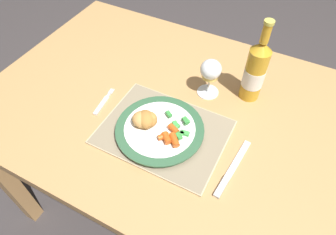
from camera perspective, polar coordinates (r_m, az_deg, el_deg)
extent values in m
plane|color=#383333|center=(1.61, 1.83, -16.11)|extent=(6.00, 6.00, 0.00)
cube|color=#AD7F4C|center=(1.00, 2.84, 1.12)|extent=(1.34, 0.87, 0.04)
cube|color=#AD7F4C|center=(1.44, -28.39, -10.40)|extent=(0.06, 0.06, 0.70)
cube|color=#AD7F4C|center=(1.73, -10.87, 8.44)|extent=(0.06, 0.06, 0.70)
cube|color=tan|center=(0.92, -0.86, -2.76)|extent=(0.38, 0.29, 0.01)
cube|color=#807259|center=(0.91, -0.87, -2.63)|extent=(0.37, 0.28, 0.00)
cylinder|color=white|center=(0.91, -1.57, -2.49)|extent=(0.22, 0.22, 0.01)
cylinder|color=#2D5638|center=(0.90, -1.58, -2.14)|extent=(0.27, 0.27, 0.01)
cylinder|color=white|center=(0.90, -1.59, -2.00)|extent=(0.21, 0.21, 0.00)
ellipsoid|color=#A87033|center=(0.89, -4.30, -0.33)|extent=(0.08, 0.08, 0.04)
ellipsoid|color=tan|center=(0.89, -5.03, -0.37)|extent=(0.07, 0.07, 0.04)
ellipsoid|color=#A87033|center=(0.90, -3.95, -0.31)|extent=(0.07, 0.07, 0.04)
ellipsoid|color=#B77F3D|center=(0.90, -3.98, -0.19)|extent=(0.08, 0.07, 0.04)
cube|color=green|center=(0.88, 3.23, -3.00)|extent=(0.03, 0.02, 0.01)
cube|color=green|center=(0.90, 1.39, -1.28)|extent=(0.02, 0.03, 0.01)
cube|color=#338438|center=(0.92, 0.14, 0.67)|extent=(0.03, 0.02, 0.01)
cube|color=#4CA84C|center=(0.89, 1.40, -1.68)|extent=(0.02, 0.01, 0.01)
cube|color=green|center=(0.88, 2.38, -3.21)|extent=(0.02, 0.02, 0.01)
cube|color=#338438|center=(0.87, 2.05, -3.52)|extent=(0.03, 0.03, 0.01)
cube|color=#338438|center=(0.90, 1.56, -1.42)|extent=(0.03, 0.02, 0.01)
cube|color=#338438|center=(0.90, 3.41, -0.63)|extent=(0.03, 0.02, 0.01)
cube|color=#4CA84C|center=(0.91, 3.46, -0.53)|extent=(0.03, 0.02, 0.01)
cylinder|color=#CC5119|center=(0.88, 1.06, -2.20)|extent=(0.04, 0.03, 0.02)
cylinder|color=#CC5119|center=(0.87, -0.87, -3.63)|extent=(0.03, 0.04, 0.02)
cylinder|color=#CC5119|center=(0.86, -0.31, -3.93)|extent=(0.04, 0.04, 0.02)
cylinder|color=#CC5119|center=(0.86, 1.20, -4.29)|extent=(0.04, 0.05, 0.02)
cube|color=silver|center=(1.01, -12.61, 2.27)|extent=(0.02, 0.09, 0.01)
cube|color=silver|center=(1.04, -11.26, 4.22)|extent=(0.01, 0.02, 0.01)
cube|color=silver|center=(1.05, -10.46, 4.88)|extent=(0.00, 0.02, 0.00)
cube|color=silver|center=(1.05, -10.65, 4.93)|extent=(0.00, 0.02, 0.00)
cube|color=silver|center=(1.05, -10.84, 4.98)|extent=(0.00, 0.02, 0.00)
cube|color=silver|center=(1.06, -11.03, 5.03)|extent=(0.00, 0.02, 0.00)
cube|color=silver|center=(0.89, 13.22, -7.66)|extent=(0.03, 0.14, 0.00)
cube|color=#B2B2B7|center=(0.83, 10.22, -12.83)|extent=(0.02, 0.07, 0.01)
cylinder|color=silver|center=(1.04, 7.57, 4.84)|extent=(0.07, 0.07, 0.00)
cylinder|color=silver|center=(1.02, 7.77, 6.26)|extent=(0.01, 0.01, 0.07)
ellipsoid|color=silver|center=(0.97, 8.18, 9.08)|extent=(0.07, 0.07, 0.06)
cylinder|color=#EACC66|center=(0.99, 8.07, 8.31)|extent=(0.05, 0.05, 0.03)
cylinder|color=gold|center=(1.00, 16.08, 7.83)|extent=(0.07, 0.07, 0.19)
cone|color=gold|center=(0.93, 17.51, 12.72)|extent=(0.07, 0.07, 0.03)
cylinder|color=gold|center=(0.91, 18.19, 14.97)|extent=(0.03, 0.03, 0.06)
cylinder|color=#BFB74C|center=(0.89, 18.75, 16.81)|extent=(0.03, 0.03, 0.01)
cylinder|color=white|center=(1.01, 15.97, 7.44)|extent=(0.07, 0.07, 0.06)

